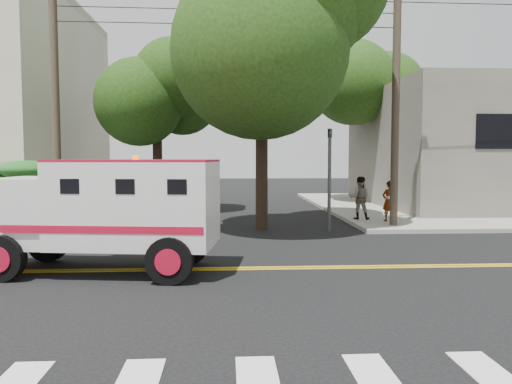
{
  "coord_description": "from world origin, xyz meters",
  "views": [
    {
      "loc": [
        0.25,
        -11.54,
        2.61
      ],
      "look_at": [
        1.09,
        2.93,
        1.6
      ],
      "focal_mm": 35.0,
      "sensor_mm": 36.0,
      "label": 1
    }
  ],
  "objects": [
    {
      "name": "ground",
      "position": [
        0.0,
        0.0,
        0.0
      ],
      "size": [
        100.0,
        100.0,
        0.0
      ],
      "primitive_type": "plane",
      "color": "black",
      "rests_on": "ground"
    },
    {
      "name": "sidewalk_ne",
      "position": [
        13.5,
        13.5,
        0.07
      ],
      "size": [
        17.0,
        17.0,
        0.15
      ],
      "primitive_type": "cube",
      "color": "gray",
      "rests_on": "ground"
    },
    {
      "name": "building_right",
      "position": [
        15.0,
        14.0,
        3.15
      ],
      "size": [
        14.0,
        12.0,
        6.0
      ],
      "primitive_type": "cube",
      "color": "#635F55",
      "rests_on": "sidewalk_ne"
    },
    {
      "name": "utility_pole_left",
      "position": [
        -5.6,
        6.0,
        4.5
      ],
      "size": [
        0.28,
        0.28,
        9.0
      ],
      "primitive_type": "cylinder",
      "color": "#382D23",
      "rests_on": "ground"
    },
    {
      "name": "utility_pole_right",
      "position": [
        6.3,
        6.2,
        4.5
      ],
      "size": [
        0.28,
        0.28,
        9.0
      ],
      "primitive_type": "cylinder",
      "color": "#382D23",
      "rests_on": "ground"
    },
    {
      "name": "tree_main",
      "position": [
        1.94,
        6.21,
        7.2
      ],
      "size": [
        6.08,
        5.7,
        9.85
      ],
      "color": "black",
      "rests_on": "ground"
    },
    {
      "name": "tree_left",
      "position": [
        -2.68,
        11.79,
        5.73
      ],
      "size": [
        4.48,
        4.2,
        7.7
      ],
      "color": "black",
      "rests_on": "ground"
    },
    {
      "name": "tree_right",
      "position": [
        8.84,
        15.77,
        6.09
      ],
      "size": [
        4.8,
        4.5,
        8.2
      ],
      "color": "black",
      "rests_on": "ground"
    },
    {
      "name": "traffic_signal",
      "position": [
        3.8,
        5.6,
        2.23
      ],
      "size": [
        0.15,
        0.18,
        3.6
      ],
      "color": "#3F3F42",
      "rests_on": "ground"
    },
    {
      "name": "accessibility_sign",
      "position": [
        -6.2,
        6.17,
        1.37
      ],
      "size": [
        0.45,
        0.1,
        2.02
      ],
      "color": "#3F3F42",
      "rests_on": "ground"
    },
    {
      "name": "palm_planter",
      "position": [
        -7.44,
        6.62,
        1.65
      ],
      "size": [
        3.52,
        2.63,
        2.36
      ],
      "color": "#1E3314",
      "rests_on": "sidewalk_nw"
    },
    {
      "name": "armored_truck",
      "position": [
        -2.51,
        -0.14,
        1.46
      ],
      "size": [
        5.84,
        2.85,
        2.56
      ],
      "rotation": [
        0.0,
        0.0,
        -0.13
      ],
      "color": "silver",
      "rests_on": "ground"
    },
    {
      "name": "pedestrian_a",
      "position": [
        6.45,
        7.23,
        0.93
      ],
      "size": [
        0.65,
        0.53,
        1.56
      ],
      "primitive_type": "imported",
      "rotation": [
        0.0,
        0.0,
        3.45
      ],
      "color": "gray",
      "rests_on": "sidewalk_ne"
    },
    {
      "name": "pedestrian_b",
      "position": [
        5.5,
        7.91,
        1.0
      ],
      "size": [
        0.98,
        0.86,
        1.7
      ],
      "primitive_type": "imported",
      "rotation": [
        0.0,
        0.0,
        2.84
      ],
      "color": "gray",
      "rests_on": "sidewalk_ne"
    }
  ]
}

